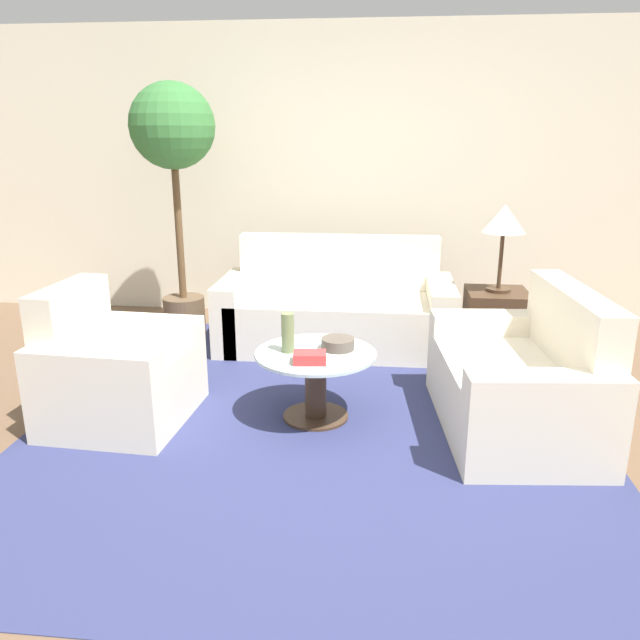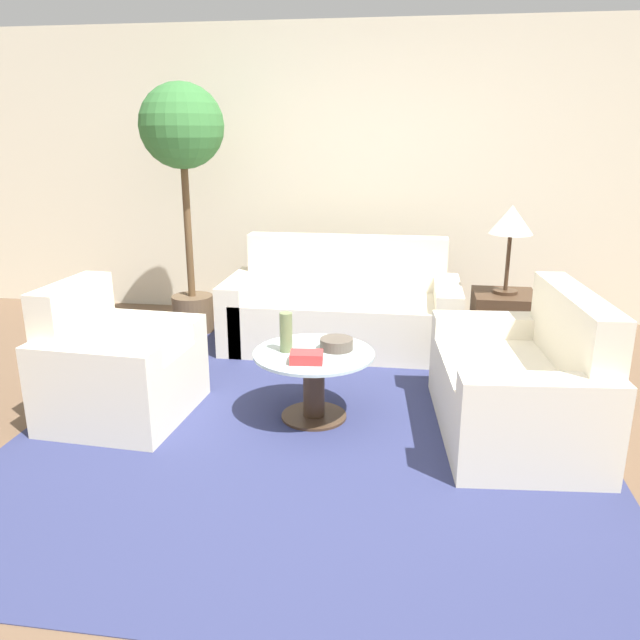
{
  "view_description": "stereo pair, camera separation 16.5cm",
  "coord_description": "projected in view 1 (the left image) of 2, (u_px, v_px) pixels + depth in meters",
  "views": [
    {
      "loc": [
        0.34,
        -2.86,
        1.68
      ],
      "look_at": [
        -0.04,
        0.84,
        0.55
      ],
      "focal_mm": 35.0,
      "sensor_mm": 36.0,
      "label": 1
    },
    {
      "loc": [
        0.51,
        -2.84,
        1.68
      ],
      "look_at": [
        -0.04,
        0.84,
        0.55
      ],
      "focal_mm": 35.0,
      "sensor_mm": 36.0,
      "label": 2
    }
  ],
  "objects": [
    {
      "name": "ground_plane",
      "position": [
        312.0,
        468.0,
        3.25
      ],
      "size": [
        14.0,
        14.0,
        0.0
      ],
      "primitive_type": "plane",
      "color": "brown"
    },
    {
      "name": "wall_back",
      "position": [
        349.0,
        175.0,
        5.68
      ],
      "size": [
        10.0,
        0.06,
        2.6
      ],
      "color": "beige",
      "rests_on": "ground_plane"
    },
    {
      "name": "rug",
      "position": [
        316.0,
        417.0,
        3.82
      ],
      "size": [
        3.31,
        3.63,
        0.01
      ],
      "color": "navy",
      "rests_on": "ground_plane"
    },
    {
      "name": "sofa_main",
      "position": [
        336.0,
        311.0,
        5.06
      ],
      "size": [
        1.84,
        0.83,
        0.86
      ],
      "color": "beige",
      "rests_on": "ground_plane"
    },
    {
      "name": "armchair",
      "position": [
        113.0,
        376.0,
        3.74
      ],
      "size": [
        0.81,
        0.88,
        0.82
      ],
      "rotation": [
        0.0,
        0.0,
        1.51
      ],
      "color": "beige",
      "rests_on": "ground_plane"
    },
    {
      "name": "loveseat",
      "position": [
        525.0,
        385.0,
        3.61
      ],
      "size": [
        0.9,
        1.33,
        0.84
      ],
      "rotation": [
        0.0,
        0.0,
        -1.48
      ],
      "color": "beige",
      "rests_on": "ground_plane"
    },
    {
      "name": "coffee_table",
      "position": [
        316.0,
        376.0,
        3.74
      ],
      "size": [
        0.72,
        0.72,
        0.43
      ],
      "color": "#422D1E",
      "rests_on": "ground_plane"
    },
    {
      "name": "side_table",
      "position": [
        495.0,
        324.0,
        4.78
      ],
      "size": [
        0.45,
        0.45,
        0.52
      ],
      "color": "#422D1E",
      "rests_on": "ground_plane"
    },
    {
      "name": "table_lamp",
      "position": [
        504.0,
        222.0,
        4.55
      ],
      "size": [
        0.31,
        0.31,
        0.65
      ],
      "color": "#422D1E",
      "rests_on": "side_table"
    },
    {
      "name": "potted_plant",
      "position": [
        174.0,
        150.0,
        4.98
      ],
      "size": [
        0.68,
        0.68,
        2.06
      ],
      "color": "brown",
      "rests_on": "ground_plane"
    },
    {
      "name": "vase",
      "position": [
        288.0,
        333.0,
        3.67
      ],
      "size": [
        0.08,
        0.08,
        0.24
      ],
      "color": "#6B7A4C",
      "rests_on": "coffee_table"
    },
    {
      "name": "bowl",
      "position": [
        338.0,
        344.0,
        3.74
      ],
      "size": [
        0.2,
        0.2,
        0.07
      ],
      "color": "brown",
      "rests_on": "coffee_table"
    },
    {
      "name": "book_stack",
      "position": [
        310.0,
        357.0,
        3.52
      ],
      "size": [
        0.2,
        0.14,
        0.06
      ],
      "rotation": [
        0.0,
        0.0,
        0.1
      ],
      "color": "#BC3333",
      "rests_on": "coffee_table"
    }
  ]
}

